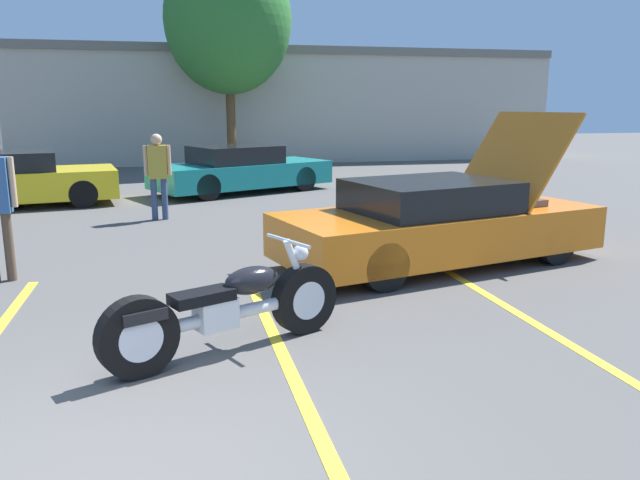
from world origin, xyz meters
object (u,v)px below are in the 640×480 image
(tree_background, at_px, (228,20))
(show_car_hood_open, at_px, (440,222))
(motorcycle, at_px, (228,309))
(parked_car_right_row, at_px, (240,170))
(parked_car_mid_row, at_px, (20,180))
(spectator_far_lot, at_px, (158,169))

(tree_background, relative_size, show_car_hood_open, 1.53)
(motorcycle, xyz_separation_m, parked_car_right_row, (1.30, 10.73, 0.16))
(motorcycle, height_order, parked_car_right_row, parked_car_right_row)
(parked_car_mid_row, bearing_deg, tree_background, 44.61)
(tree_background, bearing_deg, parked_car_mid_row, -125.83)
(parked_car_mid_row, bearing_deg, spectator_far_lot, -48.48)
(motorcycle, bearing_deg, parked_car_right_row, 58.85)
(tree_background, bearing_deg, motorcycle, -95.65)
(tree_background, distance_m, parked_car_right_row, 7.89)
(show_car_hood_open, bearing_deg, spectator_far_lot, 117.67)
(tree_background, height_order, show_car_hood_open, tree_background)
(parked_car_right_row, distance_m, spectator_far_lot, 4.12)
(tree_background, xyz_separation_m, show_car_hood_open, (1.56, -14.54, -4.48))
(motorcycle, relative_size, parked_car_mid_row, 0.53)
(motorcycle, relative_size, spectator_far_lot, 1.34)
(show_car_hood_open, bearing_deg, parked_car_right_row, 89.97)
(parked_car_mid_row, xyz_separation_m, spectator_far_lot, (3.06, -2.47, 0.42))
(motorcycle, xyz_separation_m, parked_car_mid_row, (-3.76, 9.62, 0.17))
(tree_background, height_order, motorcycle, tree_background)
(tree_background, distance_m, motorcycle, 17.89)
(show_car_hood_open, distance_m, spectator_far_lot, 6.01)
(parked_car_right_row, bearing_deg, show_car_hood_open, -100.15)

